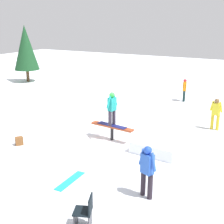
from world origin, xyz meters
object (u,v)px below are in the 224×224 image
main_rider_on_rail (112,109)px  backpack_on_snow (19,141)px  bystander_orange (184,89)px  bystander_yellow (216,112)px  pine_tree_near (26,48)px  loose_snowboard_cyan (70,181)px  bystander_blue (147,169)px  loose_snowboard_white (121,116)px  folding_chair (85,213)px  rail_feature (112,128)px

main_rider_on_rail → backpack_on_snow: main_rider_on_rail is taller
bystander_orange → bystander_yellow: 5.22m
bystander_yellow → backpack_on_snow: size_ratio=4.37×
bystander_yellow → pine_tree_near: 16.52m
loose_snowboard_cyan → bystander_orange: bearing=177.1°
bystander_blue → loose_snowboard_white: bearing=144.9°
bystander_orange → folding_chair: (-1.46, 13.29, -0.37)m
main_rider_on_rail → folding_chair: 5.97m
bystander_blue → folding_chair: (0.78, 2.03, -0.47)m
rail_feature → pine_tree_near: (12.24, -7.86, 2.20)m
bystander_blue → pine_tree_near: size_ratio=0.35×
bystander_yellow → loose_snowboard_white: bearing=13.7°
bystander_yellow → pine_tree_near: (15.80, -4.43, 1.90)m
rail_feature → bystander_blue: 4.57m
rail_feature → bystander_orange: bearing=-90.7°
folding_chair → pine_tree_near: size_ratio=0.20×
main_rider_on_rail → bystander_blue: size_ratio=0.91×
bystander_orange → loose_snowboard_cyan: size_ratio=1.04×
bystander_blue → folding_chair: bearing=-88.7°
bystander_orange → pine_tree_near: size_ratio=0.31×
bystander_orange → bystander_blue: bearing=-179.7°
main_rider_on_rail → bystander_orange: main_rider_on_rail is taller
backpack_on_snow → pine_tree_near: bearing=-102.6°
loose_snowboard_white → folding_chair: bearing=169.7°
rail_feature → loose_snowboard_white: size_ratio=1.38×
main_rider_on_rail → pine_tree_near: bearing=-25.5°
loose_snowboard_cyan → rail_feature: bearing=-173.4°
bystander_blue → backpack_on_snow: size_ratio=4.65×
bystander_blue → bystander_yellow: bearing=107.7°
bystander_yellow → bystander_blue: bearing=95.8°
bystander_yellow → loose_snowboard_white: 4.83m
folding_chair → pine_tree_near: (14.49, -13.30, 2.32)m
bystander_yellow → folding_chair: 8.98m
bystander_yellow → backpack_on_snow: bearing=51.5°
loose_snowboard_cyan → main_rider_on_rail: bearing=-173.4°
backpack_on_snow → pine_tree_near: size_ratio=0.08×
loose_snowboard_white → folding_chair: folding_chair is taller
main_rider_on_rail → loose_snowboard_white: bearing=-62.1°
main_rider_on_rail → pine_tree_near: 14.61m
folding_chair → bystander_orange: bearing=164.0°
bystander_orange → loose_snowboard_white: size_ratio=0.96×
bystander_yellow → bystander_blue: 6.86m
bystander_yellow → folding_chair: size_ratio=1.69×
rail_feature → bystander_orange: size_ratio=1.44×
rail_feature → pine_tree_near: bearing=-27.7°
bystander_yellow → loose_snowboard_cyan: (3.02, 7.19, -0.82)m
loose_snowboard_cyan → backpack_on_snow: bearing=-113.1°
loose_snowboard_white → loose_snowboard_cyan: bearing=162.0°
bystander_yellow → loose_snowboard_cyan: bystander_yellow is taller
bystander_blue → loose_snowboard_cyan: 2.65m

